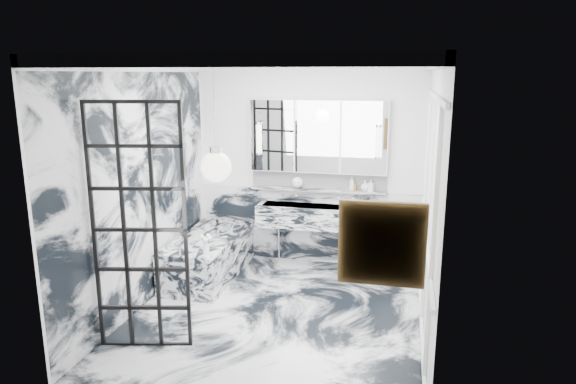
% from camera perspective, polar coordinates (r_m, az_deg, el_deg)
% --- Properties ---
extents(floor, '(3.60, 3.60, 0.00)m').
position_cam_1_polar(floor, '(5.99, -1.20, -13.35)').
color(floor, silver).
rests_on(floor, ground).
extents(ceiling, '(3.60, 3.60, 0.00)m').
position_cam_1_polar(ceiling, '(5.37, -1.34, 14.52)').
color(ceiling, white).
rests_on(ceiling, wall_back).
extents(wall_back, '(3.60, 0.00, 3.60)m').
position_cam_1_polar(wall_back, '(7.23, 2.25, 2.98)').
color(wall_back, white).
rests_on(wall_back, floor).
extents(wall_front, '(3.60, 0.00, 3.60)m').
position_cam_1_polar(wall_front, '(3.86, -7.90, -6.13)').
color(wall_front, white).
rests_on(wall_front, floor).
extents(wall_left, '(0.00, 3.60, 3.60)m').
position_cam_1_polar(wall_left, '(6.10, -16.00, 0.59)').
color(wall_left, white).
rests_on(wall_left, floor).
extents(wall_right, '(0.00, 3.60, 3.60)m').
position_cam_1_polar(wall_right, '(5.36, 15.57, -1.06)').
color(wall_right, white).
rests_on(wall_right, floor).
extents(marble_clad_back, '(3.18, 0.05, 1.05)m').
position_cam_1_polar(marble_clad_back, '(7.41, 2.16, -3.73)').
color(marble_clad_back, silver).
rests_on(marble_clad_back, floor).
extents(marble_clad_left, '(0.02, 3.56, 2.68)m').
position_cam_1_polar(marble_clad_left, '(6.10, -15.84, 0.04)').
color(marble_clad_left, silver).
rests_on(marble_clad_left, floor).
extents(panel_molding, '(0.03, 3.40, 2.30)m').
position_cam_1_polar(panel_molding, '(5.38, 15.29, -2.08)').
color(panel_molding, white).
rests_on(panel_molding, floor).
extents(soap_bottle_a, '(0.10, 0.10, 0.19)m').
position_cam_1_polar(soap_bottle_a, '(7.10, 7.11, 0.93)').
color(soap_bottle_a, '#8C5919').
rests_on(soap_bottle_a, ledge).
extents(soap_bottle_b, '(0.10, 0.10, 0.17)m').
position_cam_1_polar(soap_bottle_b, '(7.08, 9.19, 0.75)').
color(soap_bottle_b, '#4C4C51').
rests_on(soap_bottle_b, ledge).
extents(soap_bottle_c, '(0.15, 0.15, 0.15)m').
position_cam_1_polar(soap_bottle_c, '(7.09, 8.56, 0.70)').
color(soap_bottle_c, silver).
rests_on(soap_bottle_c, ledge).
extents(face_pot, '(0.16, 0.16, 0.16)m').
position_cam_1_polar(face_pot, '(7.22, 1.06, 1.07)').
color(face_pot, white).
rests_on(face_pot, ledge).
extents(amber_bottle, '(0.04, 0.04, 0.10)m').
position_cam_1_polar(amber_bottle, '(7.10, 7.46, 0.56)').
color(amber_bottle, '#8C5919').
rests_on(amber_bottle, ledge).
extents(flower_vase, '(0.08, 0.08, 0.12)m').
position_cam_1_polar(flower_vase, '(6.26, -9.09, -6.26)').
color(flower_vase, silver).
rests_on(flower_vase, bathtub).
extents(crittall_door, '(0.87, 0.22, 2.41)m').
position_cam_1_polar(crittall_door, '(5.10, -16.19, -4.05)').
color(crittall_door, black).
rests_on(crittall_door, floor).
extents(artwork, '(0.50, 0.05, 0.50)m').
position_cam_1_polar(artwork, '(3.63, 10.38, -5.68)').
color(artwork, orange).
rests_on(artwork, wall_front).
extents(pendant_light, '(0.26, 0.26, 0.26)m').
position_cam_1_polar(pendant_light, '(4.40, -8.00, 2.79)').
color(pendant_light, white).
rests_on(pendant_light, ceiling).
extents(trough_sink, '(1.60, 0.45, 0.30)m').
position_cam_1_polar(trough_sink, '(7.12, 3.02, -2.72)').
color(trough_sink, silver).
rests_on(trough_sink, wall_back).
extents(ledge, '(1.90, 0.14, 0.04)m').
position_cam_1_polar(ledge, '(7.20, 3.28, 0.24)').
color(ledge, silver).
rests_on(ledge, wall_back).
extents(subway_tile, '(1.90, 0.03, 0.23)m').
position_cam_1_polar(subway_tile, '(7.23, 3.38, 1.39)').
color(subway_tile, white).
rests_on(subway_tile, wall_back).
extents(mirror_cabinet, '(1.90, 0.16, 1.00)m').
position_cam_1_polar(mirror_cabinet, '(7.07, 3.37, 6.18)').
color(mirror_cabinet, white).
rests_on(mirror_cabinet, wall_back).
extents(sconce_left, '(0.07, 0.07, 0.40)m').
position_cam_1_polar(sconce_left, '(7.17, -3.27, 5.95)').
color(sconce_left, white).
rests_on(sconce_left, mirror_cabinet).
extents(sconce_right, '(0.07, 0.07, 0.40)m').
position_cam_1_polar(sconce_right, '(6.89, 9.99, 5.50)').
color(sconce_right, white).
rests_on(sconce_right, mirror_cabinet).
extents(bathtub, '(0.75, 1.65, 0.55)m').
position_cam_1_polar(bathtub, '(7.01, -8.81, -7.04)').
color(bathtub, silver).
rests_on(bathtub, floor).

